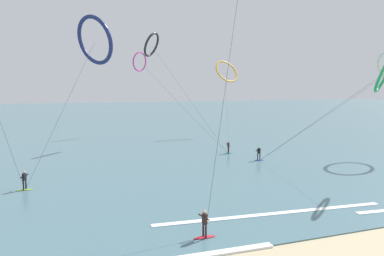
{
  "coord_description": "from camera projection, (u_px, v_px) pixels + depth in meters",
  "views": [
    {
      "loc": [
        -10.93,
        -9.38,
        8.99
      ],
      "look_at": [
        0.0,
        22.37,
        5.14
      ],
      "focal_mm": 33.26,
      "sensor_mm": 36.0,
      "label": 1
    }
  ],
  "objects": [
    {
      "name": "kite_amber",
      "position": [
        227.0,
        71.0,
        67.64
      ],
      "size": [
        11.24,
        21.58,
        14.15
      ],
      "rotation": [
        0.0,
        0.0,
        0.28
      ],
      "color": "orange",
      "rests_on": "ground"
    },
    {
      "name": "surfer_crimson",
      "position": [
        205.0,
        226.0,
        21.09
      ],
      "size": [
        1.4,
        0.63,
        1.7
      ],
      "rotation": [
        0.0,
        0.0,
        4.92
      ],
      "color": "red",
      "rests_on": "ground"
    },
    {
      "name": "kite_charcoal",
      "position": [
        152.0,
        45.0,
        56.66
      ],
      "size": [
        9.37,
        15.94,
        17.72
      ],
      "rotation": [
        0.0,
        0.0,
        4.06
      ],
      "color": "black",
      "rests_on": "ground"
    },
    {
      "name": "kite_magenta",
      "position": [
        140.0,
        62.0,
        68.94
      ],
      "size": [
        8.61,
        27.87,
        15.86
      ],
      "rotation": [
        0.0,
        0.0,
        3.79
      ],
      "color": "#CC288E",
      "rests_on": "ground"
    },
    {
      "name": "wave_crest_near",
      "position": [
        197.0,
        256.0,
        18.88
      ],
      "size": [
        8.9,
        0.67,
        0.12
      ],
      "primitive_type": "cube",
      "rotation": [
        0.0,
        0.0,
        -0.02
      ],
      "color": "white",
      "rests_on": "ground"
    },
    {
      "name": "kite_navy",
      "position": [
        95.0,
        40.0,
        38.96
      ],
      "size": [
        9.2,
        10.71,
        16.81
      ],
      "rotation": [
        0.0,
        0.0,
        2.17
      ],
      "color": "navy",
      "rests_on": "ground"
    },
    {
      "name": "surfer_cobalt",
      "position": [
        259.0,
        154.0,
        43.49
      ],
      "size": [
        1.4,
        0.62,
        1.7
      ],
      "rotation": [
        0.0,
        0.0,
        6.1
      ],
      "color": "#2647B7",
      "rests_on": "ground"
    },
    {
      "name": "surfer_teal",
      "position": [
        228.0,
        148.0,
        47.88
      ],
      "size": [
        1.4,
        0.73,
        1.7
      ],
      "rotation": [
        0.0,
        0.0,
        3.96
      ],
      "color": "teal",
      "rests_on": "ground"
    },
    {
      "name": "sea_water",
      "position": [
        106.0,
        115.0,
        114.23
      ],
      "size": [
        400.0,
        200.0,
        0.08
      ],
      "primitive_type": "cube",
      "color": "#476B75",
      "rests_on": "ground"
    },
    {
      "name": "surfer_lime",
      "position": [
        25.0,
        182.0,
        30.89
      ],
      "size": [
        1.4,
        0.73,
        1.7
      ],
      "rotation": [
        0.0,
        0.0,
        0.92
      ],
      "color": "#8CC62D",
      "rests_on": "ground"
    },
    {
      "name": "wave_crest_far",
      "position": [
        274.0,
        214.0,
        25.12
      ],
      "size": [
        17.42,
        1.78,
        0.12
      ],
      "primitive_type": "cube",
      "rotation": [
        0.0,
        0.0,
        -0.07
      ],
      "color": "white",
      "rests_on": "ground"
    }
  ]
}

